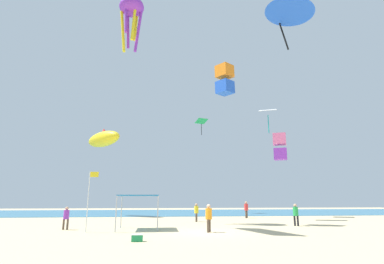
{
  "coord_description": "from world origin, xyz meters",
  "views": [
    {
      "loc": [
        -3.13,
        -20.02,
        2.09
      ],
      "look_at": [
        0.59,
        13.03,
        9.57
      ],
      "focal_mm": 28.06,
      "sensor_mm": 36.0,
      "label": 1
    }
  ],
  "objects_px": {
    "kite_box_orange": "(225,80)",
    "kite_inflatable_yellow": "(103,139)",
    "kite_diamond_white": "(268,111)",
    "person_leftmost": "(66,216)",
    "canopy_tent": "(139,197)",
    "kite_delta_blue": "(290,9)",
    "person_near_tent": "(196,211)",
    "cooler_box": "(137,238)",
    "person_central": "(209,216)",
    "banner_flag": "(89,196)",
    "person_rightmost": "(296,213)",
    "kite_diamond_green": "(201,122)",
    "kite_box_pink": "(280,147)",
    "kite_octopus_purple": "(132,10)",
    "person_far_shore": "(246,208)"
  },
  "relations": [
    {
      "from": "canopy_tent",
      "to": "kite_delta_blue",
      "type": "bearing_deg",
      "value": 11.21
    },
    {
      "from": "person_far_shore",
      "to": "kite_diamond_white",
      "type": "height_order",
      "value": "kite_diamond_white"
    },
    {
      "from": "kite_box_orange",
      "to": "kite_inflatable_yellow",
      "type": "relative_size",
      "value": 0.42
    },
    {
      "from": "person_rightmost",
      "to": "kite_diamond_white",
      "type": "height_order",
      "value": "kite_diamond_white"
    },
    {
      "from": "person_rightmost",
      "to": "kite_diamond_white",
      "type": "xyz_separation_m",
      "value": [
        3.21,
        13.06,
        12.54
      ]
    },
    {
      "from": "person_rightmost",
      "to": "kite_box_orange",
      "type": "distance_m",
      "value": 13.41
    },
    {
      "from": "banner_flag",
      "to": "kite_delta_blue",
      "type": "bearing_deg",
      "value": 13.78
    },
    {
      "from": "person_rightmost",
      "to": "kite_diamond_white",
      "type": "distance_m",
      "value": 18.39
    },
    {
      "from": "person_far_shore",
      "to": "kite_delta_blue",
      "type": "xyz_separation_m",
      "value": [
        2.53,
        -9.23,
        19.62
      ]
    },
    {
      "from": "person_rightmost",
      "to": "kite_delta_blue",
      "type": "xyz_separation_m",
      "value": [
        1.52,
        1.27,
        19.69
      ]
    },
    {
      "from": "kite_delta_blue",
      "to": "kite_box_pink",
      "type": "height_order",
      "value": "kite_delta_blue"
    },
    {
      "from": "person_leftmost",
      "to": "kite_box_pink",
      "type": "relative_size",
      "value": 0.55
    },
    {
      "from": "banner_flag",
      "to": "kite_box_orange",
      "type": "distance_m",
      "value": 16.07
    },
    {
      "from": "cooler_box",
      "to": "kite_diamond_white",
      "type": "xyz_separation_m",
      "value": [
        15.33,
        20.81,
        13.39
      ]
    },
    {
      "from": "person_near_tent",
      "to": "kite_inflatable_yellow",
      "type": "bearing_deg",
      "value": 60.01
    },
    {
      "from": "cooler_box",
      "to": "kite_inflatable_yellow",
      "type": "distance_m",
      "value": 27.12
    },
    {
      "from": "person_central",
      "to": "kite_inflatable_yellow",
      "type": "height_order",
      "value": "kite_inflatable_yellow"
    },
    {
      "from": "canopy_tent",
      "to": "kite_inflatable_yellow",
      "type": "height_order",
      "value": "kite_inflatable_yellow"
    },
    {
      "from": "kite_diamond_white",
      "to": "person_central",
      "type": "bearing_deg",
      "value": 79.01
    },
    {
      "from": "person_near_tent",
      "to": "banner_flag",
      "type": "distance_m",
      "value": 11.97
    },
    {
      "from": "banner_flag",
      "to": "cooler_box",
      "type": "height_order",
      "value": "banner_flag"
    },
    {
      "from": "kite_diamond_green",
      "to": "person_near_tent",
      "type": "bearing_deg",
      "value": -118.02
    },
    {
      "from": "person_central",
      "to": "cooler_box",
      "type": "relative_size",
      "value": 3.1
    },
    {
      "from": "kite_box_orange",
      "to": "kite_diamond_white",
      "type": "relative_size",
      "value": 0.81
    },
    {
      "from": "kite_diamond_white",
      "to": "kite_box_pink",
      "type": "bearing_deg",
      "value": 101.18
    },
    {
      "from": "person_central",
      "to": "person_leftmost",
      "type": "bearing_deg",
      "value": 102.15
    },
    {
      "from": "person_near_tent",
      "to": "person_central",
      "type": "bearing_deg",
      "value": -167.6
    },
    {
      "from": "banner_flag",
      "to": "kite_diamond_green",
      "type": "xyz_separation_m",
      "value": [
        11.37,
        26.06,
        12.16
      ]
    },
    {
      "from": "person_near_tent",
      "to": "cooler_box",
      "type": "height_order",
      "value": "person_near_tent"
    },
    {
      "from": "kite_box_pink",
      "to": "kite_diamond_white",
      "type": "bearing_deg",
      "value": 13.63
    },
    {
      "from": "person_near_tent",
      "to": "banner_flag",
      "type": "bearing_deg",
      "value": 150.63
    },
    {
      "from": "kite_diamond_green",
      "to": "kite_diamond_white",
      "type": "xyz_separation_m",
      "value": [
        7.5,
        -10.05,
        -0.94
      ]
    },
    {
      "from": "person_leftmost",
      "to": "person_rightmost",
      "type": "relative_size",
      "value": 0.91
    },
    {
      "from": "person_leftmost",
      "to": "kite_diamond_white",
      "type": "relative_size",
      "value": 0.45
    },
    {
      "from": "kite_box_orange",
      "to": "kite_octopus_purple",
      "type": "height_order",
      "value": "kite_octopus_purple"
    },
    {
      "from": "canopy_tent",
      "to": "kite_inflatable_yellow",
      "type": "bearing_deg",
      "value": 108.55
    },
    {
      "from": "person_central",
      "to": "person_rightmost",
      "type": "distance_m",
      "value": 8.66
    },
    {
      "from": "kite_diamond_white",
      "to": "person_leftmost",
      "type": "bearing_deg",
      "value": 56.36
    },
    {
      "from": "cooler_box",
      "to": "kite_diamond_white",
      "type": "bearing_deg",
      "value": 53.62
    },
    {
      "from": "kite_box_orange",
      "to": "kite_diamond_white",
      "type": "bearing_deg",
      "value": 104.2
    },
    {
      "from": "kite_diamond_white",
      "to": "kite_box_orange",
      "type": "bearing_deg",
      "value": 74.67
    },
    {
      "from": "cooler_box",
      "to": "kite_box_orange",
      "type": "relative_size",
      "value": 0.2
    },
    {
      "from": "kite_inflatable_yellow",
      "to": "kite_box_pink",
      "type": "xyz_separation_m",
      "value": [
        20.65,
        -9.54,
        -2.3
      ]
    },
    {
      "from": "banner_flag",
      "to": "kite_octopus_purple",
      "type": "bearing_deg",
      "value": 80.65
    },
    {
      "from": "cooler_box",
      "to": "person_near_tent",
      "type": "bearing_deg",
      "value": 70.47
    },
    {
      "from": "banner_flag",
      "to": "person_near_tent",
      "type": "bearing_deg",
      "value": 45.89
    },
    {
      "from": "person_central",
      "to": "kite_box_pink",
      "type": "distance_m",
      "value": 16.18
    },
    {
      "from": "kite_diamond_green",
      "to": "kite_diamond_white",
      "type": "relative_size",
      "value": 0.74
    },
    {
      "from": "person_rightmost",
      "to": "person_central",
      "type": "bearing_deg",
      "value": 90.13
    },
    {
      "from": "person_near_tent",
      "to": "person_leftmost",
      "type": "xyz_separation_m",
      "value": [
        -10.16,
        -6.7,
        -0.08
      ]
    }
  ]
}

